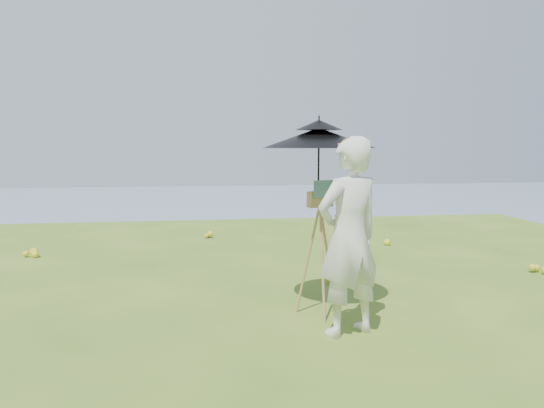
{
  "coord_description": "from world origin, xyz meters",
  "views": [
    {
      "loc": [
        -0.89,
        -5.7,
        1.79
      ],
      "look_at": [
        0.27,
        2.02,
        0.92
      ],
      "focal_mm": 35.0,
      "sensor_mm": 36.0,
      "label": 1
    }
  ],
  "objects": [
    {
      "name": "sun_umbrella",
      "position": [
        0.4,
        -0.35,
        1.63
      ],
      "size": [
        1.61,
        1.61,
        0.91
      ],
      "primitive_type": null,
      "rotation": [
        0.0,
        0.0,
        0.55
      ],
      "color": "black",
      "rests_on": "field_easel"
    },
    {
      "name": "moored_boats",
      "position": [
        -12.5,
        161.0,
        -33.65
      ],
      "size": [
        140.0,
        140.0,
        0.7
      ],
      "primitive_type": null,
      "color": "white",
      "rests_on": "bay_water"
    },
    {
      "name": "bay_water",
      "position": [
        0.0,
        240.0,
        -34.0
      ],
      "size": [
        700.0,
        700.0,
        0.0
      ],
      "primitive_type": "plane",
      "color": "gray",
      "rests_on": "ground"
    },
    {
      "name": "ground",
      "position": [
        0.0,
        0.0,
        0.0
      ],
      "size": [
        14.0,
        14.0,
        0.0
      ],
      "primitive_type": "plane",
      "color": "#456C1E",
      "rests_on": "ground"
    },
    {
      "name": "field_easel",
      "position": [
        0.41,
        -0.38,
        0.72
      ],
      "size": [
        0.7,
        0.7,
        1.43
      ],
      "primitive_type": null,
      "rotation": [
        0.0,
        0.0,
        0.37
      ],
      "color": "#AB8A47",
      "rests_on": "ground"
    },
    {
      "name": "painter_cap",
      "position": [
        0.55,
        -0.98,
        1.82
      ],
      "size": [
        0.25,
        0.28,
        0.1
      ],
      "primitive_type": null,
      "rotation": [
        0.0,
        0.0,
        0.34
      ],
      "color": "#C96E6F",
      "rests_on": "painter"
    },
    {
      "name": "wildflowers",
      "position": [
        0.0,
        0.25,
        0.06
      ],
      "size": [
        10.0,
        10.5,
        0.12
      ],
      "primitive_type": null,
      "color": "gold",
      "rests_on": "ground"
    },
    {
      "name": "harbor_town",
      "position": [
        0.0,
        75.0,
        -29.5
      ],
      "size": [
        110.0,
        22.0,
        5.0
      ],
      "primitive_type": null,
      "color": "silver",
      "rests_on": "shoreline_tier"
    },
    {
      "name": "painter",
      "position": [
        0.55,
        -0.98,
        0.94
      ],
      "size": [
        0.8,
        0.67,
        1.87
      ],
      "primitive_type": "imported",
      "rotation": [
        0.0,
        0.0,
        3.52
      ],
      "color": "beige",
      "rests_on": "ground"
    },
    {
      "name": "shoreline_tier",
      "position": [
        0.0,
        75.0,
        -36.0
      ],
      "size": [
        170.0,
        28.0,
        8.0
      ],
      "primitive_type": "cube",
      "color": "#655D51",
      "rests_on": "bay_water"
    },
    {
      "name": "slope_trees",
      "position": [
        0.0,
        35.0,
        -15.0
      ],
      "size": [
        110.0,
        50.0,
        6.0
      ],
      "primitive_type": null,
      "color": "#195218",
      "rests_on": "forest_slope"
    }
  ]
}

